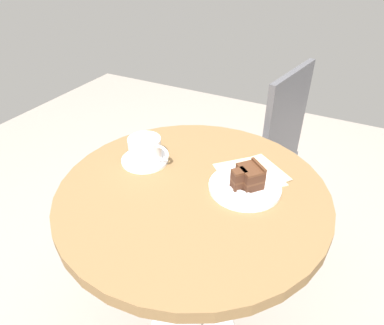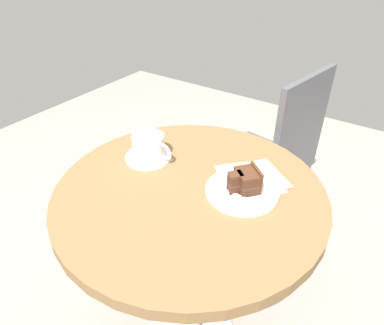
% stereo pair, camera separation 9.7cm
% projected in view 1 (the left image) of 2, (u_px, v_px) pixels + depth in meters
% --- Properties ---
extents(cafe_table, '(0.74, 0.74, 0.72)m').
position_uv_depth(cafe_table, '(193.00, 221.00, 1.00)').
color(cafe_table, brown).
rests_on(cafe_table, ground).
extents(saucer, '(0.14, 0.14, 0.01)m').
position_uv_depth(saucer, '(145.00, 160.00, 1.04)').
color(saucer, white).
rests_on(saucer, cafe_table).
extents(coffee_cup, '(0.13, 0.10, 0.07)m').
position_uv_depth(coffee_cup, '(145.00, 148.00, 1.02)').
color(coffee_cup, white).
rests_on(coffee_cup, saucer).
extents(teaspoon, '(0.06, 0.09, 0.00)m').
position_uv_depth(teaspoon, '(133.00, 154.00, 1.06)').
color(teaspoon, silver).
rests_on(teaspoon, saucer).
extents(cake_plate, '(0.20, 0.20, 0.01)m').
position_uv_depth(cake_plate, '(245.00, 187.00, 0.93)').
color(cake_plate, white).
rests_on(cake_plate, cafe_table).
extents(cake_slice, '(0.09, 0.09, 0.06)m').
position_uv_depth(cake_slice, '(248.00, 177.00, 0.91)').
color(cake_slice, '#422619').
rests_on(cake_slice, cake_plate).
extents(fork, '(0.14, 0.02, 0.00)m').
position_uv_depth(fork, '(228.00, 187.00, 0.91)').
color(fork, silver).
rests_on(fork, cake_plate).
extents(napkin, '(0.23, 0.23, 0.00)m').
position_uv_depth(napkin, '(252.00, 174.00, 0.99)').
color(napkin, beige).
rests_on(napkin, cafe_table).
extents(cafe_chair, '(0.44, 0.44, 0.88)m').
position_uv_depth(cafe_chair, '(262.00, 148.00, 1.50)').
color(cafe_chair, '#4C4C51').
rests_on(cafe_chair, ground).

